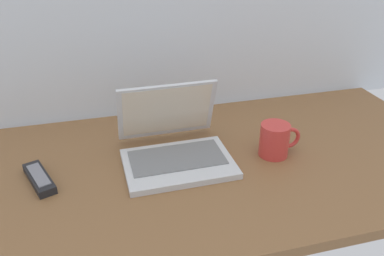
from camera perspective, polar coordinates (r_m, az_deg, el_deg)
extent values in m
cube|color=brown|center=(1.19, 1.88, -5.50)|extent=(1.60, 0.76, 0.03)
cube|color=silver|center=(1.16, -1.95, -5.02)|extent=(0.31, 0.22, 0.02)
cube|color=slate|center=(1.17, -2.14, -4.20)|extent=(0.27, 0.14, 0.00)
cube|color=silver|center=(1.23, -3.62, 2.52)|extent=(0.30, 0.08, 0.19)
cube|color=beige|center=(1.23, -3.56, 2.49)|extent=(0.27, 0.06, 0.17)
cylinder|color=red|center=(1.22, 11.60, -1.68)|extent=(0.09, 0.09, 0.10)
torus|color=red|center=(1.24, 13.67, -1.36)|extent=(0.07, 0.01, 0.07)
cylinder|color=brown|center=(1.20, 11.80, 0.17)|extent=(0.08, 0.08, 0.00)
cube|color=black|center=(1.17, -20.85, -6.71)|extent=(0.10, 0.17, 0.02)
cube|color=slate|center=(1.16, -20.95, -6.21)|extent=(0.07, 0.12, 0.00)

